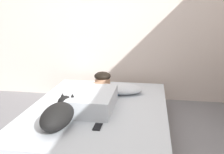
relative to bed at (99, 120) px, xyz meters
name	(u,v)px	position (x,y,z in m)	size (l,w,h in m)	color
back_wall	(115,13)	(-0.01, 1.22, 1.10)	(3.98, 0.12, 2.50)	silver
bed	(99,120)	(0.00, 0.00, 0.00)	(1.48, 1.96, 0.30)	gray
pillow	(121,89)	(0.18, 0.48, 0.21)	(0.52, 0.32, 0.11)	silver
person_lying	(96,95)	(-0.04, 0.07, 0.26)	(0.43, 0.92, 0.27)	silver
dog	(59,114)	(-0.25, -0.49, 0.26)	(0.26, 0.57, 0.21)	black
coffee_cup	(117,92)	(0.14, 0.41, 0.19)	(0.12, 0.09, 0.07)	teal
cell_phone	(98,127)	(0.10, -0.48, 0.16)	(0.07, 0.14, 0.01)	black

